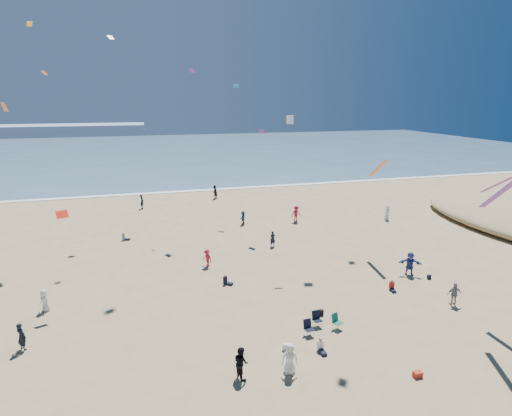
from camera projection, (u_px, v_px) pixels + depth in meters
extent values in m
plane|color=tan|center=(260.00, 388.00, 19.95)|extent=(220.00, 220.00, 0.00)
cube|color=#476B84|center=(164.00, 151.00, 108.27)|extent=(220.00, 100.00, 0.06)
cube|color=white|center=(181.00, 192.00, 61.78)|extent=(220.00, 1.20, 0.08)
cube|color=#7A8EA8|center=(4.00, 130.00, 162.32)|extent=(110.00, 20.00, 3.20)
ellipsoid|color=tan|center=(505.00, 220.00, 45.17)|extent=(10.00, 22.00, 2.20)
imported|color=black|center=(241.00, 362.00, 20.53)|extent=(0.89, 1.01, 1.75)
imported|color=black|center=(273.00, 239.00, 38.78)|extent=(0.60, 0.42, 1.57)
imported|color=white|center=(387.00, 213.00, 47.37)|extent=(0.77, 0.98, 1.76)
imported|color=#B0193B|center=(296.00, 214.00, 46.62)|extent=(1.30, 0.83, 1.91)
imported|color=black|center=(142.00, 202.00, 52.18)|extent=(0.48, 0.70, 1.87)
imported|color=gray|center=(454.00, 294.00, 27.77)|extent=(1.05, 0.64, 1.68)
imported|color=#B31931|center=(207.00, 258.00, 34.23)|extent=(1.04, 1.13, 1.53)
imported|color=white|center=(45.00, 300.00, 27.03)|extent=(0.88, 0.89, 1.55)
imported|color=navy|center=(410.00, 263.00, 32.57)|extent=(1.86, 1.37, 1.95)
imported|color=black|center=(21.00, 336.00, 22.80)|extent=(0.73, 0.71, 1.69)
imported|color=white|center=(290.00, 359.00, 20.83)|extent=(0.98, 0.78, 1.75)
imported|color=black|center=(214.00, 192.00, 57.37)|extent=(1.20, 1.17, 1.94)
imported|color=navy|center=(243.00, 218.00, 45.72)|extent=(1.02, 1.51, 1.56)
cube|color=white|center=(286.00, 347.00, 22.94)|extent=(0.35, 0.20, 0.40)
cube|color=black|center=(321.00, 312.00, 26.62)|extent=(0.30, 0.22, 0.38)
cube|color=red|center=(418.00, 374.00, 20.73)|extent=(0.45, 0.30, 0.30)
cube|color=black|center=(429.00, 277.00, 31.97)|extent=(0.28, 0.18, 0.34)
cube|color=orange|center=(5.00, 107.00, 26.15)|extent=(0.59, 0.79, 0.58)
cube|color=#5E1D92|center=(262.00, 131.00, 40.98)|extent=(0.69, 0.83, 0.40)
cube|color=#FAAB24|center=(30.00, 24.00, 40.78)|extent=(0.65, 0.60, 0.42)
cube|color=white|center=(111.00, 37.00, 41.26)|extent=(0.78, 0.80, 0.45)
cube|color=white|center=(290.00, 120.00, 33.34)|extent=(0.62, 0.35, 0.71)
cube|color=red|center=(62.00, 214.00, 26.87)|extent=(0.87, 0.70, 0.43)
cube|color=#71258D|center=(192.00, 70.00, 40.75)|extent=(0.67, 0.90, 0.39)
cube|color=orange|center=(45.00, 73.00, 34.71)|extent=(0.70, 0.91, 0.34)
cube|color=#167FD6|center=(236.00, 86.00, 46.95)|extent=(0.64, 0.52, 0.42)
cube|color=purple|center=(506.00, 180.00, 24.93)|extent=(0.35, 3.14, 2.21)
cube|color=orange|center=(378.00, 169.00, 35.55)|extent=(0.35, 2.64, 1.87)
cube|color=#6229A4|center=(497.00, 195.00, 22.66)|extent=(0.35, 3.30, 2.33)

